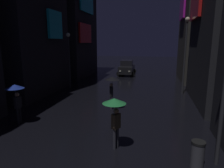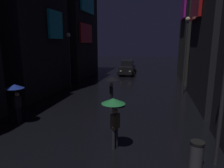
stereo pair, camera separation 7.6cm
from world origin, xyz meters
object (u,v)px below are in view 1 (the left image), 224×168
at_px(car_distant, 127,68).
at_px(streetlamp_left_far, 69,54).
at_px(pedestrian_far_right_black, 112,84).
at_px(pedestrian_foreground_right_green, 115,109).
at_px(pedestrian_near_crossing_blue, 16,93).
at_px(trash_bin, 197,154).
at_px(streetlamp_right_far, 185,48).

height_order(car_distant, streetlamp_left_far, streetlamp_left_far).
relative_size(pedestrian_far_right_black, pedestrian_foreground_right_green, 1.00).
xyz_separation_m(pedestrian_far_right_black, pedestrian_near_crossing_blue, (-4.20, -3.33, 0.00)).
distance_m(pedestrian_near_crossing_blue, car_distant, 17.57).
bearing_deg(pedestrian_near_crossing_blue, streetlamp_left_far, 96.60).
relative_size(pedestrian_foreground_right_green, car_distant, 0.51).
xyz_separation_m(pedestrian_far_right_black, trash_bin, (4.11, -5.17, -1.20)).
distance_m(streetlamp_right_far, trash_bin, 10.76).
xyz_separation_m(pedestrian_near_crossing_blue, pedestrian_foreground_right_green, (5.35, -1.37, 0.00)).
bearing_deg(car_distant, trash_bin, -74.78).
bearing_deg(car_distant, pedestrian_far_right_black, -85.50).
height_order(pedestrian_far_right_black, streetlamp_left_far, streetlamp_left_far).
xyz_separation_m(streetlamp_right_far, trash_bin, (-0.70, -10.23, -3.28)).
distance_m(pedestrian_near_crossing_blue, trash_bin, 8.59).
bearing_deg(trash_bin, pedestrian_foreground_right_green, 170.79).
bearing_deg(streetlamp_right_far, trash_bin, -93.92).
xyz_separation_m(pedestrian_far_right_black, pedestrian_foreground_right_green, (1.16, -4.70, 0.00)).
relative_size(streetlamp_right_far, trash_bin, 6.53).
bearing_deg(car_distant, streetlamp_right_far, -56.44).
bearing_deg(streetlamp_right_far, pedestrian_near_crossing_blue, -137.04).
xyz_separation_m(streetlamp_left_far, trash_bin, (9.30, -10.48, -2.70)).
distance_m(streetlamp_left_far, trash_bin, 14.27).
xyz_separation_m(pedestrian_near_crossing_blue, car_distant, (3.10, 17.28, -0.74)).
height_order(pedestrian_foreground_right_green, streetlamp_right_far, streetlamp_right_far).
bearing_deg(pedestrian_foreground_right_green, pedestrian_far_right_black, 103.82).
xyz_separation_m(pedestrian_far_right_black, car_distant, (-1.10, 13.95, -0.74)).
bearing_deg(trash_bin, pedestrian_near_crossing_blue, 167.47).
distance_m(car_distant, trash_bin, 19.83).
bearing_deg(trash_bin, pedestrian_far_right_black, 128.42).
xyz_separation_m(pedestrian_foreground_right_green, streetlamp_left_far, (-6.35, 10.00, 1.50)).
xyz_separation_m(pedestrian_near_crossing_blue, trash_bin, (8.30, -1.84, -1.20)).
distance_m(car_distant, streetlamp_right_far, 11.05).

